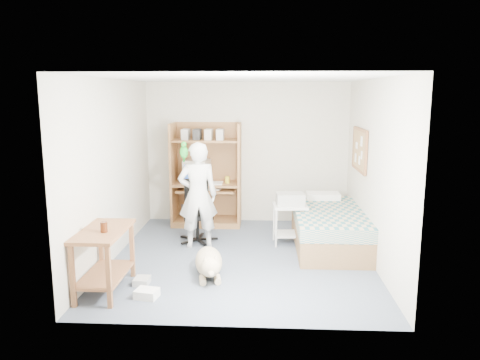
{
  "coord_description": "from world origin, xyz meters",
  "views": [
    {
      "loc": [
        0.31,
        -6.32,
        2.31
      ],
      "look_at": [
        -0.04,
        0.41,
        1.05
      ],
      "focal_mm": 35.0,
      "sensor_mm": 36.0,
      "label": 1
    }
  ],
  "objects_px": {
    "computer_hutch": "(207,179)",
    "side_desk": "(104,251)",
    "bed": "(328,227)",
    "dog": "(209,262)",
    "printer_cart": "(290,218)",
    "office_chair": "(197,220)",
    "person": "(198,195)"
  },
  "relations": [
    {
      "from": "office_chair",
      "to": "dog",
      "type": "distance_m",
      "value": 1.48
    },
    {
      "from": "dog",
      "to": "printer_cart",
      "type": "xyz_separation_m",
      "value": [
        1.1,
        1.36,
        0.23
      ]
    },
    {
      "from": "computer_hutch",
      "to": "printer_cart",
      "type": "distance_m",
      "value": 1.81
    },
    {
      "from": "bed",
      "to": "dog",
      "type": "xyz_separation_m",
      "value": [
        -1.68,
        -1.28,
        -0.11
      ]
    },
    {
      "from": "dog",
      "to": "computer_hutch",
      "type": "bearing_deg",
      "value": 87.76
    },
    {
      "from": "bed",
      "to": "office_chair",
      "type": "relative_size",
      "value": 2.09
    },
    {
      "from": "bed",
      "to": "printer_cart",
      "type": "xyz_separation_m",
      "value": [
        -0.59,
        0.07,
        0.12
      ]
    },
    {
      "from": "printer_cart",
      "to": "side_desk",
      "type": "bearing_deg",
      "value": -144.53
    },
    {
      "from": "computer_hutch",
      "to": "office_chair",
      "type": "relative_size",
      "value": 1.87
    },
    {
      "from": "side_desk",
      "to": "printer_cart",
      "type": "bearing_deg",
      "value": 39.83
    },
    {
      "from": "computer_hutch",
      "to": "printer_cart",
      "type": "relative_size",
      "value": 2.91
    },
    {
      "from": "computer_hutch",
      "to": "bed",
      "type": "height_order",
      "value": "computer_hutch"
    },
    {
      "from": "computer_hutch",
      "to": "side_desk",
      "type": "distance_m",
      "value": 3.08
    },
    {
      "from": "person",
      "to": "dog",
      "type": "xyz_separation_m",
      "value": [
        0.29,
        -1.12,
        -0.62
      ]
    },
    {
      "from": "printer_cart",
      "to": "dog",
      "type": "bearing_deg",
      "value": -133.32
    },
    {
      "from": "office_chair",
      "to": "person",
      "type": "bearing_deg",
      "value": -89.92
    },
    {
      "from": "side_desk",
      "to": "printer_cart",
      "type": "height_order",
      "value": "side_desk"
    },
    {
      "from": "bed",
      "to": "person",
      "type": "distance_m",
      "value": 2.05
    },
    {
      "from": "dog",
      "to": "printer_cart",
      "type": "bearing_deg",
      "value": 41.3
    },
    {
      "from": "bed",
      "to": "dog",
      "type": "bearing_deg",
      "value": -142.65
    },
    {
      "from": "side_desk",
      "to": "printer_cart",
      "type": "relative_size",
      "value": 1.61
    },
    {
      "from": "office_chair",
      "to": "dog",
      "type": "height_order",
      "value": "office_chair"
    },
    {
      "from": "side_desk",
      "to": "person",
      "type": "xyz_separation_m",
      "value": [
        0.87,
        1.65,
        0.31
      ]
    },
    {
      "from": "computer_hutch",
      "to": "side_desk",
      "type": "height_order",
      "value": "computer_hutch"
    },
    {
      "from": "bed",
      "to": "office_chair",
      "type": "height_order",
      "value": "office_chair"
    },
    {
      "from": "person",
      "to": "computer_hutch",
      "type": "bearing_deg",
      "value": -100.12
    },
    {
      "from": "side_desk",
      "to": "computer_hutch",
      "type": "bearing_deg",
      "value": 73.86
    },
    {
      "from": "bed",
      "to": "office_chair",
      "type": "bearing_deg",
      "value": 176.07
    },
    {
      "from": "office_chair",
      "to": "printer_cart",
      "type": "distance_m",
      "value": 1.45
    },
    {
      "from": "side_desk",
      "to": "dog",
      "type": "bearing_deg",
      "value": 24.48
    },
    {
      "from": "bed",
      "to": "dog",
      "type": "height_order",
      "value": "bed"
    },
    {
      "from": "computer_hutch",
      "to": "printer_cart",
      "type": "bearing_deg",
      "value": -36.56
    }
  ]
}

